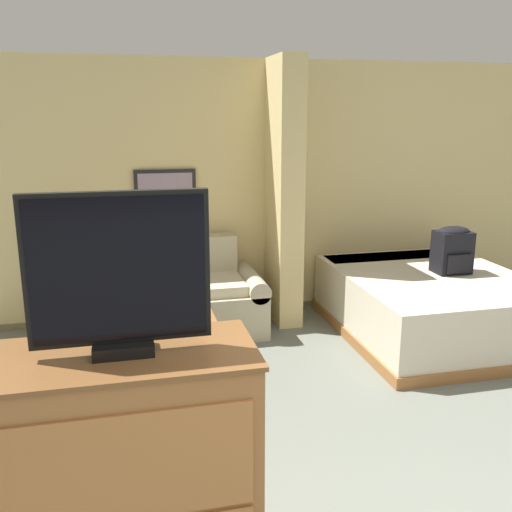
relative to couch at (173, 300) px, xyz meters
The scene contains 10 objects.
wall_back 1.45m from the couch, 26.41° to the left, with size 6.37×0.16×2.60m.
wall_partition_pillar 1.51m from the couch, ahead, with size 0.24×0.61×2.60m.
couch is the anchor object (origin of this frame).
coffee_table 0.91m from the couch, 93.98° to the right, with size 0.66×0.48×0.46m.
side_table 1.05m from the couch, behind, with size 0.43×0.43×0.59m.
table_lamp 1.18m from the couch, behind, with size 0.32×0.32×0.46m.
tv_dresser 3.13m from the couch, 98.32° to the right, with size 1.07×0.53×1.14m.
tv 3.32m from the couch, 98.32° to the right, with size 0.71×0.16×0.65m.
bed 2.47m from the couch, 14.50° to the right, with size 1.68×2.00×0.60m.
backpack 2.71m from the couch, 13.27° to the right, with size 0.33×0.27×0.45m.
Camera 1 is at (-1.39, -1.40, 2.08)m, focal length 40.00 mm.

